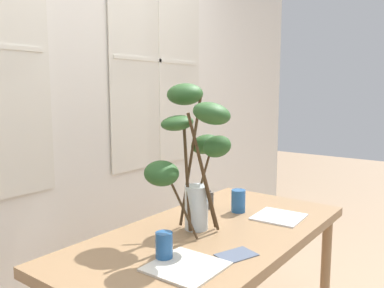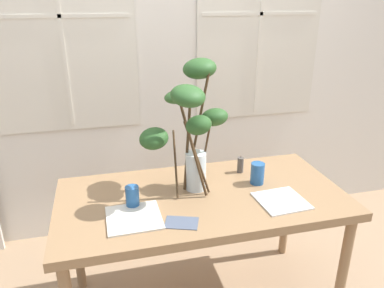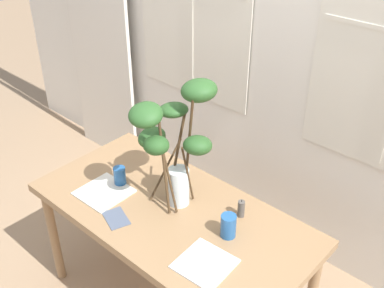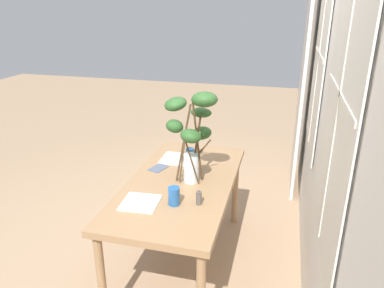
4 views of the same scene
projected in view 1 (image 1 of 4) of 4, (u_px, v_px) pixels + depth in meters
The scene contains 9 objects.
back_wall_with_windows at pixel (75, 99), 2.38m from camera, with size 5.54×0.14×2.71m.
dining_table at pixel (211, 246), 1.88m from camera, with size 1.53×0.77×0.75m.
vase_with_branches at pixel (193, 147), 1.82m from camera, with size 0.51×0.48×0.71m.
drinking_glass_blue_left at pixel (164, 246), 1.55m from camera, with size 0.07×0.07×0.11m, color #235693.
drinking_glass_blue_right at pixel (238, 201), 2.16m from camera, with size 0.08×0.08×0.12m, color #235693.
plate_square_left at pixel (186, 267), 1.48m from camera, with size 0.26×0.26×0.01m, color silver.
plate_square_right at pixel (279, 217), 2.06m from camera, with size 0.24×0.24×0.01m, color white.
napkin_folded at pixel (237, 255), 1.59m from camera, with size 0.16×0.10×0.00m, color #4C566B.
pillar_candle at pixel (210, 200), 2.22m from camera, with size 0.04×0.04×0.11m.
Camera 1 is at (-1.49, -1.01, 1.41)m, focal length 36.86 mm.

